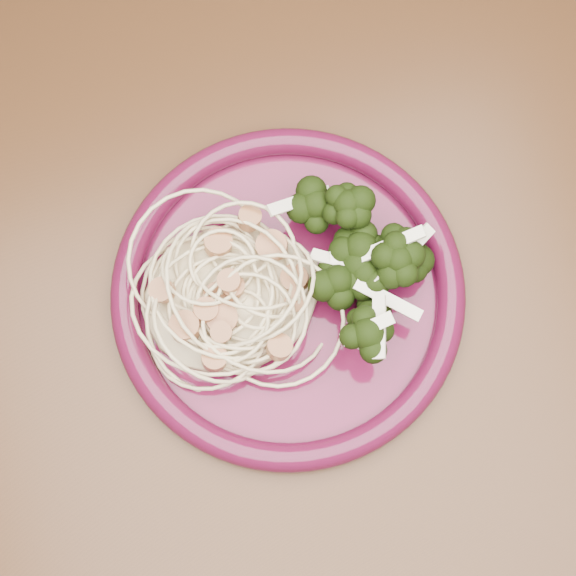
# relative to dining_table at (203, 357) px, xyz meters

# --- Properties ---
(dining_table) EXTENTS (1.20, 0.80, 0.75)m
(dining_table) POSITION_rel_dining_table_xyz_m (0.00, 0.00, 0.00)
(dining_table) COLOR #472814
(dining_table) RESTS_ON ground
(dinner_plate) EXTENTS (0.31, 0.31, 0.02)m
(dinner_plate) POSITION_rel_dining_table_xyz_m (0.08, 0.00, 0.11)
(dinner_plate) COLOR #510E2A
(dinner_plate) RESTS_ON dining_table
(spaghetti_pile) EXTENTS (0.15, 0.14, 0.03)m
(spaghetti_pile) POSITION_rel_dining_table_xyz_m (0.04, 0.01, 0.12)
(spaghetti_pile) COLOR beige
(spaghetti_pile) RESTS_ON dinner_plate
(scallop_cluster) EXTENTS (0.13, 0.13, 0.04)m
(scallop_cluster) POSITION_rel_dining_table_xyz_m (0.04, 0.01, 0.15)
(scallop_cluster) COLOR #AB7146
(scallop_cluster) RESTS_ON spaghetti_pile
(broccoli_pile) EXTENTS (0.11, 0.15, 0.05)m
(broccoli_pile) POSITION_rel_dining_table_xyz_m (0.13, -0.01, 0.13)
(broccoli_pile) COLOR black
(broccoli_pile) RESTS_ON dinner_plate
(onion_garnish) EXTENTS (0.07, 0.10, 0.05)m
(onion_garnish) POSITION_rel_dining_table_xyz_m (0.13, -0.01, 0.16)
(onion_garnish) COLOR white
(onion_garnish) RESTS_ON broccoli_pile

